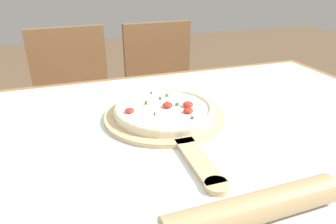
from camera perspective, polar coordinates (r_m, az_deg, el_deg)
dining_table at (r=0.82m, az=3.84°, el=-10.07°), size 1.46×1.01×0.75m
towel_cloth at (r=0.77m, az=4.05°, el=-4.19°), size 1.38×0.93×0.00m
pizza_peel at (r=0.82m, az=-0.18°, el=-1.28°), size 0.34×0.51×0.01m
pizza at (r=0.83m, az=-0.64°, el=0.52°), size 0.28×0.28×0.03m
rolling_pin at (r=0.53m, az=15.97°, el=-17.26°), size 0.40×0.06×0.05m
chair_left at (r=1.62m, az=-17.09°, el=1.58°), size 0.43×0.43×0.88m
chair_right at (r=1.69m, az=-0.93°, el=3.70°), size 0.41×0.41×0.88m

